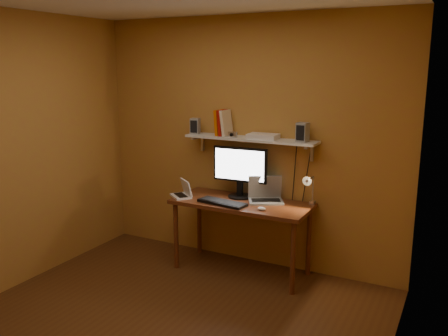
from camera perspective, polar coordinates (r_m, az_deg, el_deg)
The scene contains 14 objects.
room at distance 3.62m, azimuth -7.88°, elevation -0.53°, with size 3.44×3.24×2.64m.
desk at distance 4.81m, azimuth 2.12°, elevation -5.03°, with size 1.40×0.60×0.75m.
wall_shelf at distance 4.83m, azimuth 3.18°, elevation 3.48°, with size 1.40×0.25×0.21m.
monitor at distance 4.87m, azimuth 1.94°, elevation -0.19°, with size 0.58×0.26×0.53m.
laptop at distance 4.81m, azimuth 5.00°, elevation -3.20°, with size 0.41×0.38×0.25m.
netbook at distance 4.96m, azimuth -4.92°, elevation -2.90°, with size 0.29×0.28×0.18m.
keyboard at distance 4.70m, azimuth -0.21°, elevation -4.18°, with size 0.50×0.17×0.03m, color black.
mouse at distance 4.52m, azimuth 4.56°, elevation -4.89°, with size 0.09×0.06×0.03m, color white.
desk_lamp at distance 4.62m, azimuth 10.25°, elevation -2.18°, with size 0.09×0.23×0.38m.
speaker_left at distance 5.09m, azimuth -3.49°, elevation 5.06°, with size 0.09×0.09×0.17m, color gray.
speaker_right at distance 4.61m, azimuth 9.44°, elevation 4.27°, with size 0.10×0.10×0.18m, color gray.
books at distance 4.96m, azimuth -0.11°, elevation 5.47°, with size 0.15×0.19×0.27m.
shelf_camera at distance 4.84m, azimuth 1.03°, elevation 4.05°, with size 0.10×0.05×0.06m.
router at distance 4.76m, azimuth 4.72°, elevation 3.82°, with size 0.30×0.20×0.05m, color white.
Camera 1 is at (2.05, -2.88, 2.10)m, focal length 38.00 mm.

